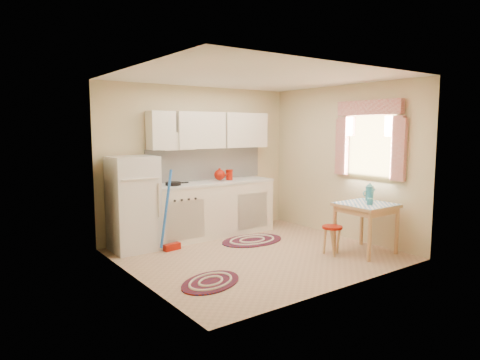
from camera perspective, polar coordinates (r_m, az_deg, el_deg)
name	(u,v)px	position (r m, az deg, el deg)	size (l,w,h in m)	color
room_shell	(255,143)	(6.28, 2.07, 5.01)	(3.64, 3.60, 2.52)	tan
fridge	(133,204)	(6.51, -14.05, -3.07)	(0.65, 0.60, 1.40)	silver
broom	(171,211)	(6.39, -9.13, -4.04)	(0.28, 0.12, 1.20)	blue
base_cabinets	(210,210)	(7.20, -4.02, -4.02)	(2.25, 0.60, 0.88)	white
countertop	(210,183)	(7.13, -4.05, -0.39)	(2.27, 0.62, 0.04)	silver
frying_pan	(173,184)	(6.74, -8.90, -0.49)	(0.24, 0.24, 0.05)	black
red_kettle	(220,175)	(7.22, -2.73, 0.69)	(0.20, 0.18, 0.20)	#941205
red_canister	(229,175)	(7.33, -1.44, 0.62)	(0.12, 0.12, 0.16)	#941205
table	(365,228)	(6.51, 16.37, -6.20)	(0.72, 0.72, 0.72)	tan
stool	(332,240)	(6.31, 12.16, -7.88)	(0.29, 0.29, 0.42)	#941205
coffee_pot	(370,192)	(6.66, 16.89, -1.48)	(0.15, 0.13, 0.29)	teal
mug	(370,202)	(6.33, 16.92, -2.80)	(0.08, 0.08, 0.10)	teal
rug_center	(252,240)	(6.95, 1.64, -8.06)	(1.07, 0.71, 0.02)	maroon
rug_left	(211,282)	(5.17, -3.93, -13.44)	(0.86, 0.57, 0.02)	maroon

